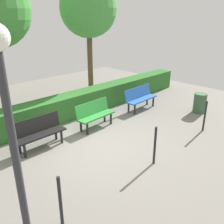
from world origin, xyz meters
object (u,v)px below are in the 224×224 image
at_px(bench_blue, 140,97).
at_px(lamp_post, 6,100).
at_px(tree_near, 88,9).
at_px(trash_bin, 200,103).
at_px(bench_black, 39,132).
at_px(bench_green, 95,113).

relative_size(bench_blue, lamp_post, 0.45).
distance_m(tree_near, trash_bin, 5.75).
bearing_deg(trash_bin, bench_black, -18.25).
distance_m(bench_green, trash_bin, 4.11).
relative_size(bench_green, bench_black, 0.98).
bearing_deg(trash_bin, tree_near, -69.67).
xyz_separation_m(bench_green, trash_bin, (-3.70, 1.79, -0.11)).
height_order(tree_near, lamp_post, tree_near).
xyz_separation_m(bench_green, bench_black, (1.96, -0.08, 0.00)).
xyz_separation_m(tree_near, lamp_post, (5.67, 5.03, -1.30)).
relative_size(bench_blue, trash_bin, 2.04).
bearing_deg(lamp_post, trash_bin, -175.13).
bearing_deg(lamp_post, bench_black, -123.53).
xyz_separation_m(bench_black, tree_near, (-4.02, -2.54, 3.20)).
height_order(bench_black, lamp_post, lamp_post).
height_order(bench_green, bench_black, same).
bearing_deg(bench_green, lamp_post, 31.22).
distance_m(bench_black, trash_bin, 5.95).
height_order(bench_green, tree_near, tree_near).
xyz_separation_m(bench_blue, trash_bin, (-1.32, 1.82, -0.11)).
height_order(bench_blue, trash_bin, bench_blue).
bearing_deg(tree_near, bench_blue, 96.92).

